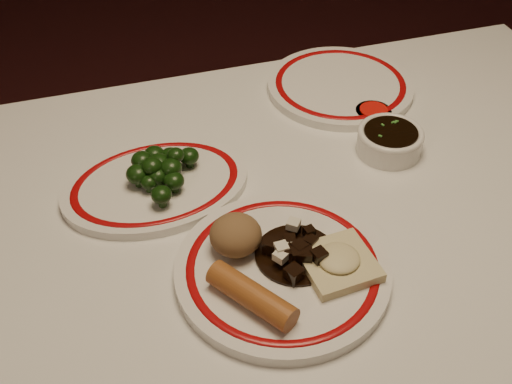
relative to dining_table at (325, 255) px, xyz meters
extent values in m
cube|color=white|center=(0.00, 0.00, 0.07)|extent=(1.20, 0.90, 0.04)
cylinder|color=black|center=(-0.54, 0.39, -0.30)|extent=(0.06, 0.06, 0.71)
cylinder|color=black|center=(0.54, 0.39, -0.30)|extent=(0.06, 0.06, 0.71)
cylinder|color=white|center=(-0.11, -0.09, 0.10)|extent=(0.39, 0.39, 0.02)
torus|color=#96070A|center=(-0.11, -0.09, 0.11)|extent=(0.33, 0.33, 0.00)
ellipsoid|color=brown|center=(-0.16, -0.04, 0.14)|extent=(0.07, 0.07, 0.05)
cylinder|color=#9D5A26|center=(-0.17, -0.14, 0.13)|extent=(0.10, 0.12, 0.03)
cube|color=beige|center=(-0.04, -0.12, 0.12)|extent=(0.10, 0.10, 0.01)
ellipsoid|color=beige|center=(-0.04, -0.12, 0.13)|extent=(0.06, 0.06, 0.02)
cylinder|color=black|center=(-0.08, -0.08, 0.11)|extent=(0.11, 0.11, 0.00)
cube|color=black|center=(-0.10, -0.12, 0.12)|extent=(0.03, 0.03, 0.02)
cube|color=black|center=(-0.06, -0.07, 0.12)|extent=(0.02, 0.02, 0.02)
cube|color=black|center=(-0.06, -0.06, 0.12)|extent=(0.02, 0.02, 0.01)
cube|color=black|center=(-0.09, -0.10, 0.13)|extent=(0.02, 0.02, 0.02)
cube|color=black|center=(-0.08, -0.10, 0.13)|extent=(0.03, 0.03, 0.02)
cube|color=black|center=(-0.09, -0.09, 0.13)|extent=(0.03, 0.03, 0.02)
cube|color=black|center=(-0.12, -0.07, 0.12)|extent=(0.03, 0.03, 0.02)
cube|color=black|center=(-0.08, -0.08, 0.12)|extent=(0.02, 0.02, 0.02)
cube|color=black|center=(-0.06, -0.11, 0.13)|extent=(0.02, 0.02, 0.02)
cube|color=black|center=(-0.07, -0.04, 0.12)|extent=(0.02, 0.02, 0.01)
cube|color=black|center=(-0.08, -0.09, 0.13)|extent=(0.02, 0.02, 0.02)
cube|color=black|center=(-0.08, -0.10, 0.13)|extent=(0.02, 0.02, 0.02)
cube|color=black|center=(-0.09, -0.07, 0.12)|extent=(0.02, 0.02, 0.02)
cube|color=beige|center=(-0.08, -0.05, 0.13)|extent=(0.02, 0.02, 0.01)
cube|color=beige|center=(-0.10, -0.08, 0.12)|extent=(0.02, 0.02, 0.01)
cube|color=beige|center=(-0.11, -0.09, 0.13)|extent=(0.02, 0.02, 0.01)
cube|color=beige|center=(-0.11, -0.08, 0.13)|extent=(0.02, 0.02, 0.01)
torus|color=#96070A|center=(-0.24, 0.13, 0.11)|extent=(0.28, 0.28, 0.00)
cylinder|color=#23471C|center=(-0.23, 0.13, 0.11)|extent=(0.01, 0.01, 0.01)
ellipsoid|color=black|center=(-0.23, 0.13, 0.13)|extent=(0.03, 0.03, 0.03)
cylinder|color=#23471C|center=(-0.24, 0.16, 0.11)|extent=(0.01, 0.01, 0.01)
ellipsoid|color=black|center=(-0.24, 0.16, 0.13)|extent=(0.03, 0.03, 0.02)
cylinder|color=#23471C|center=(-0.21, 0.10, 0.11)|extent=(0.01, 0.01, 0.01)
ellipsoid|color=black|center=(-0.21, 0.10, 0.13)|extent=(0.03, 0.03, 0.03)
cylinder|color=#23471C|center=(-0.26, 0.14, 0.11)|extent=(0.01, 0.01, 0.01)
ellipsoid|color=black|center=(-0.26, 0.14, 0.12)|extent=(0.03, 0.03, 0.02)
cylinder|color=#23471C|center=(-0.21, 0.16, 0.11)|extent=(0.01, 0.01, 0.01)
ellipsoid|color=black|center=(-0.21, 0.16, 0.13)|extent=(0.03, 0.03, 0.03)
cylinder|color=#23471C|center=(-0.24, 0.07, 0.11)|extent=(0.01, 0.01, 0.01)
ellipsoid|color=black|center=(-0.24, 0.07, 0.13)|extent=(0.03, 0.03, 0.03)
cylinder|color=#23471C|center=(-0.26, 0.13, 0.11)|extent=(0.01, 0.01, 0.01)
ellipsoid|color=black|center=(-0.26, 0.13, 0.13)|extent=(0.04, 0.04, 0.03)
cylinder|color=#23471C|center=(-0.18, 0.15, 0.11)|extent=(0.01, 0.01, 0.01)
ellipsoid|color=black|center=(-0.18, 0.15, 0.13)|extent=(0.03, 0.03, 0.03)
cylinder|color=#23471C|center=(-0.23, 0.14, 0.11)|extent=(0.01, 0.01, 0.02)
ellipsoid|color=black|center=(-0.23, 0.14, 0.13)|extent=(0.04, 0.04, 0.03)
cylinder|color=#23471C|center=(-0.24, 0.12, 0.11)|extent=(0.01, 0.01, 0.01)
ellipsoid|color=black|center=(-0.24, 0.12, 0.13)|extent=(0.03, 0.03, 0.02)
cylinder|color=#23471C|center=(-0.25, 0.11, 0.11)|extent=(0.01, 0.01, 0.01)
ellipsoid|color=black|center=(-0.25, 0.11, 0.12)|extent=(0.03, 0.03, 0.02)
cylinder|color=#23471C|center=(-0.23, 0.17, 0.11)|extent=(0.01, 0.01, 0.01)
ellipsoid|color=black|center=(-0.23, 0.17, 0.13)|extent=(0.03, 0.03, 0.03)
ellipsoid|color=black|center=(-0.21, 0.12, 0.14)|extent=(0.03, 0.03, 0.03)
ellipsoid|color=black|center=(-0.24, 0.13, 0.14)|extent=(0.03, 0.03, 0.03)
ellipsoid|color=black|center=(-0.25, 0.15, 0.14)|extent=(0.03, 0.03, 0.03)
ellipsoid|color=black|center=(-0.20, 0.14, 0.15)|extent=(0.03, 0.03, 0.02)
cylinder|color=white|center=(0.15, 0.11, 0.11)|extent=(0.11, 0.11, 0.04)
cylinder|color=black|center=(0.15, 0.11, 0.13)|extent=(0.09, 0.09, 0.00)
cylinder|color=white|center=(0.17, 0.21, 0.10)|extent=(0.06, 0.06, 0.02)
cylinder|color=red|center=(0.17, 0.21, 0.11)|extent=(0.05, 0.05, 0.00)
cylinder|color=white|center=(0.18, 0.15, 0.10)|extent=(0.06, 0.06, 0.02)
cylinder|color=tan|center=(0.18, 0.15, 0.11)|extent=(0.05, 0.05, 0.00)
cylinder|color=white|center=(0.15, 0.31, 0.10)|extent=(0.33, 0.33, 0.02)
torus|color=#96070A|center=(0.15, 0.31, 0.11)|extent=(0.28, 0.28, 0.00)
camera|label=1|loc=(-0.31, -0.63, 0.76)|focal=45.00mm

